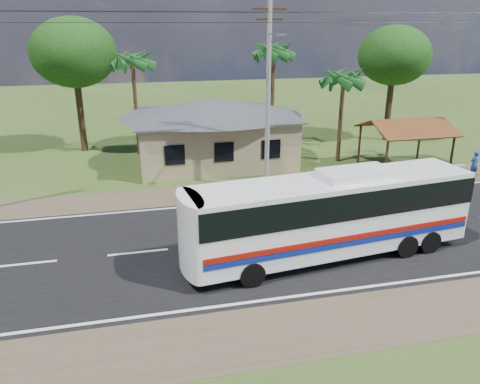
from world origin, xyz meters
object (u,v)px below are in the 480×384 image
object	(u,v)px
waiting_shed	(407,128)
motorcycle	(400,178)
coach_bus	(333,209)
person	(474,164)

from	to	relation	value
waiting_shed	motorcycle	world-z (taller)	waiting_shed
waiting_shed	coach_bus	world-z (taller)	coach_bus
waiting_shed	person	bearing A→B (deg)	-38.27
waiting_shed	coach_bus	distance (m)	14.38
waiting_shed	motorcycle	size ratio (longest dim) A/B	3.08
coach_bus	person	world-z (taller)	coach_bus
waiting_shed	person	size ratio (longest dim) A/B	3.18
coach_bus	person	xyz separation A→B (m)	(13.08, 7.93, -1.27)
motorcycle	coach_bus	bearing A→B (deg)	147.85
coach_bus	person	size ratio (longest dim) A/B	7.32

